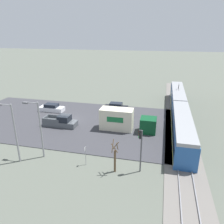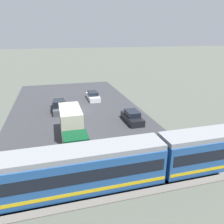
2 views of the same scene
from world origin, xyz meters
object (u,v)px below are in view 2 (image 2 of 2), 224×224
Objects in this scene: sedan_car_1 at (132,117)px; sedan_car_0 at (93,96)px; pickup_truck at (59,107)px; light_rail_tram at (161,157)px; box_truck at (72,127)px.

sedan_car_0 is at bearing 104.59° from sedan_car_1.
pickup_truck reaches higher than sedan_car_1.
pickup_truck is 1.14× the size of sedan_car_0.
light_rail_tram is at bearing 111.79° from pickup_truck.
box_truck reaches higher than sedan_car_1.
box_truck is at bearing 95.48° from pickup_truck.
light_rail_tram is 20.24m from pickup_truck.
pickup_truck is (0.98, -10.23, -0.83)m from box_truck.
box_truck reaches higher than pickup_truck.
pickup_truck is at bearing -141.26° from sedan_car_0.
sedan_car_1 is at bearing -98.96° from light_rail_tram.
sedan_car_1 is at bearing 142.87° from pickup_truck.
box_truck is (6.52, -8.54, -0.11)m from light_rail_tram.
sedan_car_1 reaches higher than sedan_car_0.
sedan_car_0 is at bearing -108.97° from box_truck.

